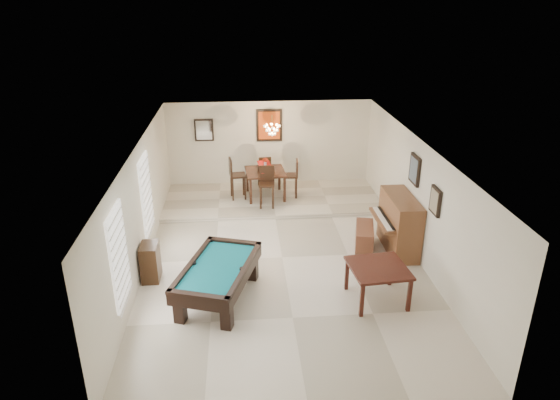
{
  "coord_description": "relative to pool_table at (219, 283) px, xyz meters",
  "views": [
    {
      "loc": [
        -0.86,
        -9.8,
        5.56
      ],
      "look_at": [
        0.0,
        0.6,
        1.15
      ],
      "focal_mm": 32.0,
      "sensor_mm": 36.0,
      "label": 1
    }
  ],
  "objects": [
    {
      "name": "flower_vase",
      "position": [
        1.17,
        4.84,
        0.79
      ],
      "size": [
        0.19,
        0.19,
        0.27
      ],
      "primitive_type": null,
      "rotation": [
        0.0,
        0.0,
        -0.24
      ],
      "color": "#9F230D",
      "rests_on": "dining_table"
    },
    {
      "name": "back_painting",
      "position": [
        1.36,
        5.97,
        1.55
      ],
      "size": [
        0.75,
        0.06,
        0.95
      ],
      "primitive_type": "cube",
      "color": "#D84C14",
      "rests_on": "wall_back"
    },
    {
      "name": "dining_chair_east",
      "position": [
        1.88,
        4.8,
        0.31
      ],
      "size": [
        0.43,
        0.43,
        1.08
      ],
      "primitive_type": null,
      "rotation": [
        0.0,
        0.0,
        -1.65
      ],
      "color": "black",
      "rests_on": "dining_step"
    },
    {
      "name": "upright_piano",
      "position": [
        3.9,
        1.69,
        0.3
      ],
      "size": [
        0.87,
        1.56,
        1.3
      ],
      "primitive_type": null,
      "color": "brown",
      "rests_on": "ground_plane"
    },
    {
      "name": "chandelier",
      "position": [
        1.36,
        4.71,
        1.85
      ],
      "size": [
        0.44,
        0.44,
        0.6
      ],
      "primitive_type": null,
      "color": "#FFE5B2",
      "rests_on": "ceiling"
    },
    {
      "name": "dining_chair_south",
      "position": [
        1.17,
        4.13,
        0.32
      ],
      "size": [
        0.44,
        0.44,
        1.11
      ],
      "primitive_type": null,
      "rotation": [
        0.0,
        0.0,
        -0.08
      ],
      "color": "black",
      "rests_on": "dining_step"
    },
    {
      "name": "dining_chair_west",
      "position": [
        0.4,
        4.8,
        0.35
      ],
      "size": [
        0.48,
        0.48,
        1.17
      ],
      "primitive_type": null,
      "rotation": [
        0.0,
        0.0,
        1.7
      ],
      "color": "black",
      "rests_on": "dining_step"
    },
    {
      "name": "wall_right",
      "position": [
        4.36,
        1.51,
        0.95
      ],
      "size": [
        0.04,
        9.0,
        2.6
      ],
      "primitive_type": "cube",
      "color": "silver",
      "rests_on": "ground_plane"
    },
    {
      "name": "right_picture_lower",
      "position": [
        4.32,
        0.51,
        1.35
      ],
      "size": [
        0.06,
        0.45,
        0.55
      ],
      "primitive_type": "cube",
      "color": "gray",
      "rests_on": "wall_right"
    },
    {
      "name": "back_mirror",
      "position": [
        -0.54,
        5.97,
        1.45
      ],
      "size": [
        0.55,
        0.06,
        0.65
      ],
      "primitive_type": "cube",
      "color": "white",
      "rests_on": "wall_back"
    },
    {
      "name": "piano_bench",
      "position": [
        3.28,
        1.77,
        -0.07
      ],
      "size": [
        0.61,
        1.07,
        0.56
      ],
      "primitive_type": "cube",
      "rotation": [
        0.0,
        0.0,
        -0.23
      ],
      "color": "brown",
      "rests_on": "ground_plane"
    },
    {
      "name": "square_table",
      "position": [
        3.03,
        -0.29,
        0.01
      ],
      "size": [
        1.15,
        1.15,
        0.73
      ],
      "primitive_type": null,
      "rotation": [
        0.0,
        0.0,
        0.1
      ],
      "color": "black",
      "rests_on": "ground_plane"
    },
    {
      "name": "dining_chair_north",
      "position": [
        1.18,
        5.6,
        0.25
      ],
      "size": [
        0.4,
        0.4,
        0.97
      ],
      "primitive_type": null,
      "rotation": [
        0.0,
        0.0,
        3.26
      ],
      "color": "black",
      "rests_on": "dining_step"
    },
    {
      "name": "ceiling",
      "position": [
        1.36,
        1.51,
        2.25
      ],
      "size": [
        6.0,
        9.0,
        0.04
      ],
      "primitive_type": "cube",
      "color": "white",
      "rests_on": "wall_back"
    },
    {
      "name": "wall_back",
      "position": [
        1.36,
        6.01,
        0.95
      ],
      "size": [
        6.0,
        0.04,
        2.6
      ],
      "primitive_type": "cube",
      "color": "silver",
      "rests_on": "ground_plane"
    },
    {
      "name": "pool_table",
      "position": [
        0.0,
        0.0,
        0.0
      ],
      "size": [
        1.74,
        2.37,
        0.71
      ],
      "primitive_type": null,
      "rotation": [
        0.0,
        0.0,
        -0.31
      ],
      "color": "black",
      "rests_on": "ground_plane"
    },
    {
      "name": "dining_step",
      "position": [
        1.36,
        4.76,
        -0.29
      ],
      "size": [
        6.0,
        2.5,
        0.12
      ],
      "primitive_type": "cube",
      "color": "beige",
      "rests_on": "ground_plane"
    },
    {
      "name": "window_left_rear",
      "position": [
        -1.61,
        2.11,
        1.05
      ],
      "size": [
        0.06,
        1.0,
        1.7
      ],
      "primitive_type": "cube",
      "color": "white",
      "rests_on": "wall_left"
    },
    {
      "name": "right_picture_upper",
      "position": [
        4.32,
        1.81,
        1.55
      ],
      "size": [
        0.06,
        0.55,
        0.65
      ],
      "primitive_type": "cube",
      "color": "slate",
      "rests_on": "wall_right"
    },
    {
      "name": "ground_plane",
      "position": [
        1.36,
        1.51,
        -0.36
      ],
      "size": [
        6.0,
        9.0,
        0.02
      ],
      "primitive_type": "cube",
      "color": "beige"
    },
    {
      "name": "wall_front",
      "position": [
        1.36,
        -2.99,
        0.95
      ],
      "size": [
        6.0,
        0.04,
        2.6
      ],
      "primitive_type": "cube",
      "color": "silver",
      "rests_on": "ground_plane"
    },
    {
      "name": "dining_table",
      "position": [
        1.17,
        4.84,
        0.21
      ],
      "size": [
        1.16,
        1.16,
        0.89
      ],
      "primitive_type": null,
      "rotation": [
        0.0,
        0.0,
        0.08
      ],
      "color": "black",
      "rests_on": "dining_step"
    },
    {
      "name": "window_left_front",
      "position": [
        -1.61,
        -0.69,
        1.05
      ],
      "size": [
        0.06,
        1.0,
        1.7
      ],
      "primitive_type": "cube",
      "color": "white",
      "rests_on": "wall_left"
    },
    {
      "name": "apothecary_chest",
      "position": [
        -1.42,
        0.84,
        0.04
      ],
      "size": [
        0.35,
        0.53,
        0.79
      ],
      "primitive_type": "cube",
      "color": "black",
      "rests_on": "ground_plane"
    },
    {
      "name": "wall_left",
      "position": [
        -1.64,
        1.51,
        0.95
      ],
      "size": [
        0.04,
        9.0,
        2.6
      ],
      "primitive_type": "cube",
      "color": "silver",
      "rests_on": "ground_plane"
    }
  ]
}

